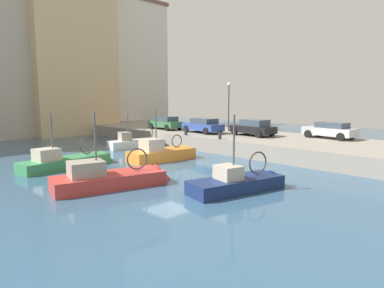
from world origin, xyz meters
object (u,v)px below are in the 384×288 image
(parked_car_silver, at_px, (330,130))
(mooring_bollard_north, at_px, (186,132))
(quay_streetlamp, at_px, (229,98))
(fishing_boat_green, at_px, (70,165))
(parked_car_black, at_px, (253,127))
(parked_car_green, at_px, (166,123))
(mooring_bollard_mid, at_px, (220,136))
(parked_car_blue, at_px, (203,125))
(fishing_boat_navy, at_px, (242,188))
(fishing_boat_red, at_px, (115,184))
(fishing_boat_white, at_px, (138,146))
(fishing_boat_orange, at_px, (165,158))

(parked_car_silver, bearing_deg, mooring_bollard_north, 123.67)
(parked_car_silver, bearing_deg, quay_streetlamp, 96.44)
(fishing_boat_green, relative_size, parked_car_black, 1.64)
(parked_car_green, height_order, mooring_bollard_mid, parked_car_green)
(fishing_boat_green, height_order, parked_car_blue, fishing_boat_green)
(fishing_boat_green, xyz_separation_m, mooring_bollard_north, (11.10, 0.42, 1.36))
(mooring_bollard_mid, distance_m, quay_streetlamp, 7.38)
(fishing_boat_navy, bearing_deg, parked_car_silver, 7.15)
(fishing_boat_navy, xyz_separation_m, fishing_boat_red, (-4.08, 5.11, 0.03))
(fishing_boat_white, distance_m, mooring_bollard_mid, 8.14)
(parked_car_blue, height_order, mooring_bollard_mid, parked_car_blue)
(mooring_bollard_north, bearing_deg, fishing_boat_green, -177.83)
(fishing_boat_orange, bearing_deg, mooring_bollard_mid, -12.55)
(parked_car_black, bearing_deg, parked_car_silver, -62.99)
(fishing_boat_green, bearing_deg, parked_car_black, -15.34)
(fishing_boat_red, relative_size, fishing_boat_white, 1.15)
(fishing_boat_red, distance_m, fishing_boat_white, 13.75)
(fishing_boat_red, bearing_deg, quay_streetlamp, 20.69)
(fishing_boat_navy, height_order, parked_car_blue, fishing_boat_navy)
(fishing_boat_white, relative_size, parked_car_black, 1.40)
(fishing_boat_navy, relative_size, parked_car_blue, 1.35)
(mooring_bollard_mid, bearing_deg, fishing_boat_green, 162.13)
(fishing_boat_orange, bearing_deg, parked_car_black, -10.49)
(parked_car_green, xyz_separation_m, mooring_bollard_mid, (-2.21, -9.40, -0.44))
(quay_streetlamp, bearing_deg, fishing_boat_navy, -138.65)
(parked_car_black, distance_m, parked_car_silver, 6.30)
(fishing_boat_orange, xyz_separation_m, mooring_bollard_north, (4.93, 2.90, 1.34))
(fishing_boat_white, relative_size, parked_car_green, 1.36)
(fishing_boat_orange, xyz_separation_m, fishing_boat_white, (2.24, 6.47, -0.04))
(quay_streetlamp, bearing_deg, parked_car_silver, -83.56)
(fishing_boat_green, bearing_deg, mooring_bollard_north, 2.17)
(fishing_boat_white, relative_size, mooring_bollard_mid, 10.51)
(fishing_boat_white, xyz_separation_m, parked_car_green, (4.90, 1.84, 1.83))
(parked_car_silver, xyz_separation_m, quay_streetlamp, (-1.11, 9.85, 2.55))
(mooring_bollard_north, bearing_deg, fishing_boat_orange, -149.50)
(fishing_boat_orange, xyz_separation_m, parked_car_blue, (7.45, 3.17, 1.79))
(parked_car_blue, bearing_deg, fishing_boat_navy, -129.59)
(fishing_boat_orange, relative_size, quay_streetlamp, 1.23)
(fishing_boat_red, xyz_separation_m, parked_car_green, (13.88, 12.24, 1.79))
(parked_car_black, relative_size, parked_car_green, 0.97)
(fishing_boat_orange, relative_size, fishing_boat_green, 0.87)
(mooring_bollard_mid, bearing_deg, parked_car_silver, -42.29)
(fishing_boat_red, xyz_separation_m, mooring_bollard_north, (11.67, 6.84, 1.35))
(parked_car_silver, bearing_deg, fishing_boat_orange, 148.20)
(fishing_boat_green, distance_m, parked_car_silver, 20.42)
(parked_car_silver, xyz_separation_m, mooring_bollard_mid, (-6.76, 6.15, -0.43))
(fishing_boat_orange, height_order, parked_car_black, fishing_boat_orange)
(parked_car_black, bearing_deg, parked_car_green, 99.65)
(quay_streetlamp, bearing_deg, mooring_bollard_mid, -146.78)
(fishing_boat_orange, xyz_separation_m, parked_car_black, (8.83, -1.63, 1.80))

